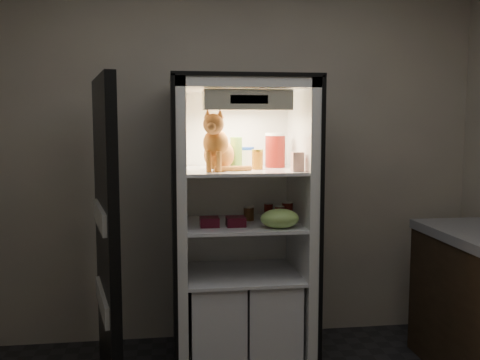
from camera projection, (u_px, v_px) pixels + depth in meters
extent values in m
plane|color=beige|center=(233.00, 155.00, 3.89)|extent=(3.60, 0.00, 3.60)
cube|color=white|center=(235.00, 216.00, 3.80)|extent=(0.85, 0.06, 1.85)
cube|color=white|center=(181.00, 226.00, 3.44)|extent=(0.06, 0.70, 1.85)
cube|color=white|center=(300.00, 223.00, 3.54)|extent=(0.06, 0.70, 1.85)
cube|color=white|center=(241.00, 86.00, 3.39)|extent=(0.85, 0.70, 0.06)
cube|color=white|center=(241.00, 355.00, 3.59)|extent=(0.85, 0.70, 0.06)
cube|color=black|center=(174.00, 226.00, 3.43)|extent=(0.02, 0.72, 1.87)
cube|color=black|center=(307.00, 223.00, 3.55)|extent=(0.02, 0.72, 1.87)
cube|color=black|center=(242.00, 79.00, 3.39)|extent=(0.90, 0.72, 0.02)
cube|color=white|center=(242.00, 171.00, 3.42)|extent=(0.73, 0.62, 0.02)
cube|color=white|center=(242.00, 224.00, 3.46)|extent=(0.73, 0.62, 0.02)
cube|color=white|center=(216.00, 312.00, 3.50)|extent=(0.34, 0.58, 0.48)
cube|color=white|center=(268.00, 310.00, 3.55)|extent=(0.34, 0.58, 0.48)
cube|color=white|center=(242.00, 274.00, 3.49)|extent=(0.73, 0.62, 0.02)
cube|color=beige|center=(247.00, 100.00, 3.17)|extent=(0.52, 0.18, 0.12)
cube|color=black|center=(249.00, 99.00, 3.08)|extent=(0.22, 0.01, 0.05)
cube|color=black|center=(107.00, 235.00, 3.14)|extent=(0.23, 0.86, 1.85)
cube|color=white|center=(105.00, 300.00, 3.13)|extent=(0.19, 0.64, 0.12)
cube|color=white|center=(103.00, 216.00, 3.07)|extent=(0.19, 0.64, 0.12)
ellipsoid|color=#B36116|center=(219.00, 155.00, 3.35)|extent=(0.25, 0.28, 0.20)
ellipsoid|color=#B36116|center=(216.00, 143.00, 3.25)|extent=(0.19, 0.18, 0.17)
sphere|color=#C46926|center=(214.00, 124.00, 3.18)|extent=(0.16, 0.16, 0.13)
sphere|color=#C46926|center=(212.00, 127.00, 3.13)|extent=(0.07, 0.07, 0.05)
cone|color=#C46926|center=(208.00, 114.00, 3.18)|extent=(0.06, 0.06, 0.06)
cone|color=#C46926|center=(220.00, 114.00, 3.17)|extent=(0.06, 0.06, 0.06)
cylinder|color=#B36116|center=(209.00, 162.00, 3.21)|extent=(0.03, 0.03, 0.12)
cylinder|color=#B36116|center=(219.00, 162.00, 3.20)|extent=(0.03, 0.03, 0.12)
cylinder|color=#B36116|center=(233.00, 169.00, 3.26)|extent=(0.23, 0.06, 0.03)
cylinder|color=#238333|center=(236.00, 154.00, 3.43)|extent=(0.08, 0.08, 0.19)
cylinder|color=#238333|center=(236.00, 138.00, 3.42)|extent=(0.08, 0.08, 0.02)
cylinder|color=white|center=(247.00, 159.00, 3.55)|extent=(0.10, 0.10, 0.12)
cylinder|color=blue|center=(247.00, 148.00, 3.54)|extent=(0.10, 0.10, 0.02)
cylinder|color=maroon|center=(257.00, 160.00, 3.40)|extent=(0.07, 0.07, 0.11)
cylinder|color=gold|center=(257.00, 150.00, 3.39)|extent=(0.07, 0.07, 0.01)
cylinder|color=maroon|center=(275.00, 152.00, 3.54)|extent=(0.13, 0.13, 0.21)
cylinder|color=white|center=(275.00, 134.00, 3.53)|extent=(0.14, 0.14, 0.02)
cube|color=white|center=(297.00, 162.00, 3.25)|extent=(0.07, 0.07, 0.12)
cylinder|color=black|center=(268.00, 212.00, 3.57)|extent=(0.06, 0.06, 0.11)
cylinder|color=#B2B2B2|center=(268.00, 204.00, 3.56)|extent=(0.06, 0.06, 0.00)
cylinder|color=black|center=(287.00, 212.00, 3.48)|extent=(0.07, 0.07, 0.13)
cylinder|color=#B2B2B2|center=(287.00, 202.00, 3.47)|extent=(0.07, 0.07, 0.00)
cylinder|color=black|center=(280.00, 215.00, 3.43)|extent=(0.06, 0.06, 0.11)
cylinder|color=#B2B2B2|center=(280.00, 207.00, 3.42)|extent=(0.06, 0.06, 0.00)
cylinder|color=#563318|center=(249.00, 214.00, 3.54)|extent=(0.07, 0.07, 0.09)
cylinder|color=#B2B2B2|center=(249.00, 207.00, 3.54)|extent=(0.07, 0.07, 0.01)
ellipsoid|color=#85BD58|center=(280.00, 218.00, 3.28)|extent=(0.24, 0.17, 0.12)
cube|color=#510D1F|center=(209.00, 222.00, 3.33)|extent=(0.12, 0.12, 0.06)
cube|color=#510D1F|center=(236.00, 221.00, 3.35)|extent=(0.12, 0.12, 0.06)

